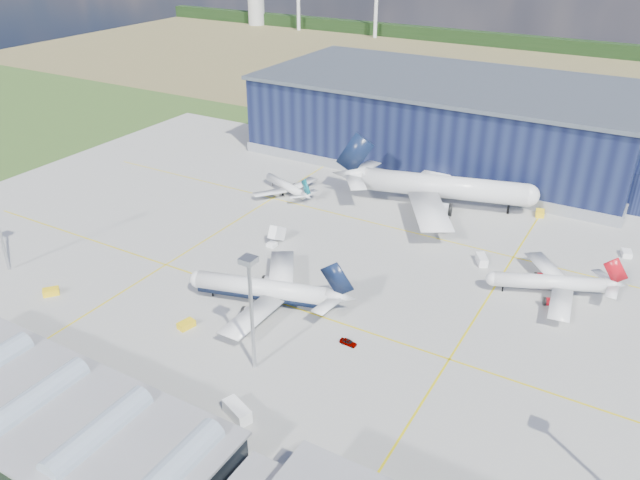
{
  "coord_description": "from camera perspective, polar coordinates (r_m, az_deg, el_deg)",
  "views": [
    {
      "loc": [
        65.62,
        -101.86,
        73.52
      ],
      "look_at": [
        2.8,
        6.06,
        8.04
      ],
      "focal_mm": 35.0,
      "sensor_mm": 36.0,
      "label": 1
    }
  ],
  "objects": [
    {
      "name": "gse_cart_a",
      "position": [
        167.91,
        26.23,
        -1.11
      ],
      "size": [
        2.97,
        3.71,
        1.41
      ],
      "primitive_type": "cube",
      "rotation": [
        0.0,
        0.0,
        0.28
      ],
      "color": "white",
      "rests_on": "ground"
    },
    {
      "name": "gse_tug_c",
      "position": [
        181.1,
        19.47,
        2.32
      ],
      "size": [
        2.91,
        3.92,
        1.55
      ],
      "primitive_type": "cube",
      "rotation": [
        0.0,
        0.0,
        0.21
      ],
      "color": "yellow",
      "rests_on": "ground"
    },
    {
      "name": "ground",
      "position": [
        141.73,
        -2.22,
        -3.6
      ],
      "size": [
        600.0,
        600.0,
        0.0
      ],
      "primitive_type": "plane",
      "color": "#314F1D",
      "rests_on": "ground"
    },
    {
      "name": "airliner_red",
      "position": [
        142.41,
        20.27,
        -3.05
      ],
      "size": [
        38.92,
        38.58,
        9.73
      ],
      "primitive_type": null,
      "rotation": [
        0.0,
        0.0,
        3.55
      ],
      "color": "silver",
      "rests_on": "ground"
    },
    {
      "name": "airliner_regional",
      "position": [
        184.05,
        -3.15,
        5.35
      ],
      "size": [
        29.68,
        29.41,
        7.46
      ],
      "primitive_type": null,
      "rotation": [
        0.0,
        0.0,
        2.75
      ],
      "color": "silver",
      "rests_on": "ground"
    },
    {
      "name": "farmland",
      "position": [
        336.61,
        18.76,
        13.64
      ],
      "size": [
        600.0,
        220.0,
        0.01
      ],
      "primitive_type": "cube",
      "color": "olive",
      "rests_on": "ground"
    },
    {
      "name": "car_b",
      "position": [
        114.39,
        -17.4,
        -13.44
      ],
      "size": [
        4.32,
        2.7,
        1.34
      ],
      "primitive_type": "imported",
      "rotation": [
        0.0,
        0.0,
        1.23
      ],
      "color": "#99999E",
      "rests_on": "ground"
    },
    {
      "name": "car_a",
      "position": [
        121.3,
        2.6,
        -9.32
      ],
      "size": [
        3.5,
        1.53,
        1.17
      ],
      "primitive_type": "imported",
      "rotation": [
        0.0,
        0.0,
        1.53
      ],
      "color": "#99999E",
      "rests_on": "ground"
    },
    {
      "name": "gse_tug_a",
      "position": [
        128.46,
        -12.12,
        -7.58
      ],
      "size": [
        2.77,
        3.73,
        1.39
      ],
      "primitive_type": "cube",
      "rotation": [
        0.0,
        0.0,
        -0.24
      ],
      "color": "yellow",
      "rests_on": "ground"
    },
    {
      "name": "airstair",
      "position": [
        156.74,
        -3.93,
        0.32
      ],
      "size": [
        2.41,
        5.34,
        3.34
      ],
      "primitive_type": "cube",
      "rotation": [
        0.0,
        0.0,
        0.06
      ],
      "color": "white",
      "rests_on": "ground"
    },
    {
      "name": "gse_van_b",
      "position": [
        152.16,
        14.57,
        -1.76
      ],
      "size": [
        4.02,
        4.89,
        2.05
      ],
      "primitive_type": "cube",
      "rotation": [
        0.0,
        0.0,
        0.53
      ],
      "color": "white",
      "rests_on": "ground"
    },
    {
      "name": "light_mast_center",
      "position": [
        107.85,
        -6.37,
        -5.11
      ],
      "size": [
        2.6,
        2.6,
        23.0
      ],
      "color": "#AEB0B5",
      "rests_on": "ground"
    },
    {
      "name": "treeline",
      "position": [
        413.07,
        21.51,
        16.17
      ],
      "size": [
        600.0,
        8.0,
        8.0
      ],
      "primitive_type": "cube",
      "color": "black",
      "rests_on": "ground"
    },
    {
      "name": "hangar",
      "position": [
        215.53,
        12.16,
        10.37
      ],
      "size": [
        145.0,
        62.0,
        26.1
      ],
      "color": "black",
      "rests_on": "ground"
    },
    {
      "name": "glass_concourse",
      "position": [
        108.73,
        -23.12,
        -15.03
      ],
      "size": [
        78.0,
        23.0,
        8.6
      ],
      "color": "black",
      "rests_on": "ground"
    },
    {
      "name": "airliner_widebody",
      "position": [
        176.24,
        11.29,
        5.8
      ],
      "size": [
        70.32,
        69.42,
        18.89
      ],
      "primitive_type": null,
      "rotation": [
        0.0,
        0.0,
        0.25
      ],
      "color": "silver",
      "rests_on": "ground"
    },
    {
      "name": "gse_tug_b",
      "position": [
        147.81,
        -23.38,
        -4.37
      ],
      "size": [
        3.82,
        4.0,
        1.45
      ],
      "primitive_type": "cube",
      "rotation": [
        0.0,
        0.0,
        -0.67
      ],
      "color": "yellow",
      "rests_on": "ground"
    },
    {
      "name": "apron",
      "position": [
        149.06,
        -0.17,
        -1.87
      ],
      "size": [
        220.0,
        160.0,
        0.08
      ],
      "color": "#999994",
      "rests_on": "ground"
    },
    {
      "name": "airliner_navy",
      "position": [
        130.52,
        -5.34,
        -3.62
      ],
      "size": [
        45.02,
        44.47,
        11.96
      ],
      "primitive_type": null,
      "rotation": [
        0.0,
        0.0,
        3.42
      ],
      "color": "silver",
      "rests_on": "ground"
    },
    {
      "name": "gse_van_a",
      "position": [
        106.76,
        -7.59,
        -15.27
      ],
      "size": [
        6.06,
        4.27,
        2.43
      ],
      "primitive_type": "cube",
      "rotation": [
        0.0,
        0.0,
        1.2
      ],
      "color": "white",
      "rests_on": "ground"
    }
  ]
}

